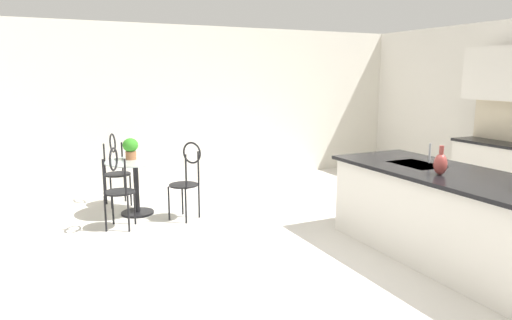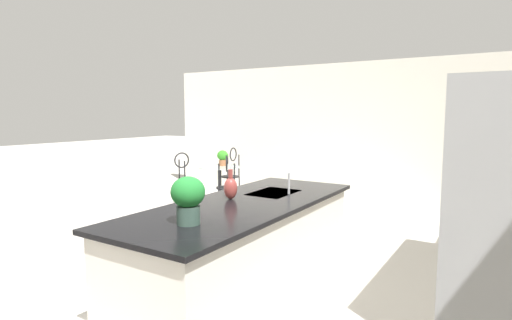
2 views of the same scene
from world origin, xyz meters
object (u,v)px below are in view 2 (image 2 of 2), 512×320
Objects in this scene: chair_by_island at (227,182)px; vase_on_counter at (231,188)px; potted_plant_on_table at (223,157)px; potted_plant_counter_far at (188,197)px; bistro_table at (220,182)px; chair_toward_desk at (187,178)px; chair_near_window at (231,171)px.

vase_on_counter reaches higher than chair_by_island.
potted_plant_counter_far is (4.01, 2.68, 0.22)m from potted_plant_on_table.
potted_plant_on_table is (-0.14, -0.03, 0.46)m from bistro_table.
potted_plant_counter_far reaches higher than vase_on_counter.
chair_toward_desk is 3.62× the size of vase_on_counter.
vase_on_counter is (2.97, 2.39, 0.58)m from bistro_table.
chair_toward_desk is at bearing -131.70° from vase_on_counter.
chair_near_window is at bearing -144.52° from vase_on_counter.
chair_toward_desk is at bearing -30.21° from bistro_table.
vase_on_counter is at bearing 37.85° from potted_plant_on_table.
potted_plant_on_table is 0.82× the size of potted_plant_counter_far.
chair_near_window is at bearing 172.59° from chair_toward_desk.
bistro_table is at bearing -133.60° from chair_by_island.
potted_plant_counter_far is (3.35, 2.09, 0.55)m from chair_by_island.
chair_toward_desk is (0.03, -0.88, 0.00)m from chair_by_island.
bistro_table is at bearing 149.79° from chair_toward_desk.
potted_plant_counter_far is (4.49, 2.82, 0.55)m from chair_near_window.
potted_plant_counter_far is at bearing 34.37° from bistro_table.
vase_on_counter is at bearing -163.92° from potted_plant_counter_far.
chair_by_island reaches higher than potted_plant_on_table.
chair_by_island is at bearing 91.77° from chair_toward_desk.
chair_near_window is 4.44m from vase_on_counter.
potted_plant_on_table is at bearing -168.37° from bistro_table.
chair_near_window is at bearing -147.88° from potted_plant_counter_far.
potted_plant_on_table is at bearing -142.15° from vase_on_counter.
chair_near_window and chair_by_island have the same top height.
chair_by_island is 3.99m from potted_plant_counter_far.
potted_plant_counter_far is at bearing 16.08° from vase_on_counter.
chair_near_window is 2.90× the size of potted_plant_counter_far.
chair_by_island is 0.95m from potted_plant_on_table.
potted_plant_counter_far reaches higher than bistro_table.
vase_on_counter is (2.42, 2.71, 0.46)m from chair_toward_desk.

